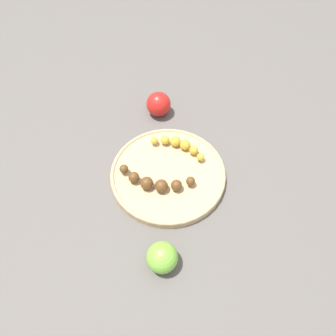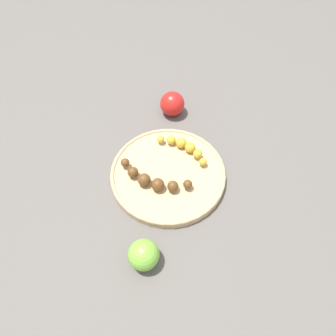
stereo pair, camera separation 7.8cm
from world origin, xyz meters
name	(u,v)px [view 1 (the left image)]	position (x,y,z in m)	size (l,w,h in m)	color
ground_plane	(168,176)	(0.00, 0.00, 0.00)	(2.40, 2.40, 0.00)	#56514C
fruit_bowl	(168,174)	(0.00, 0.00, 0.01)	(0.29, 0.29, 0.02)	tan
banana_spotted	(179,145)	(0.08, 0.03, 0.03)	(0.07, 0.15, 0.03)	gold
banana_overripe	(155,182)	(-0.05, 0.00, 0.04)	(0.11, 0.17, 0.03)	#593819
apple_red	(159,104)	(0.16, 0.17, 0.04)	(0.07, 0.07, 0.07)	red
apple_green	(162,257)	(-0.18, -0.14, 0.03)	(0.07, 0.07, 0.07)	#72B238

